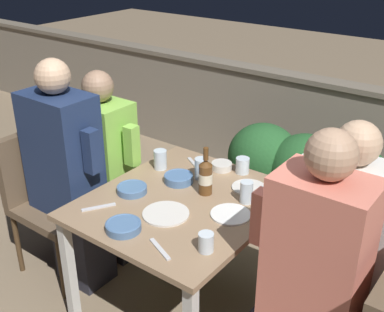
# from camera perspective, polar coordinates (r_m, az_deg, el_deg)

# --- Properties ---
(ground_plane) EXTENTS (16.00, 16.00, 0.00)m
(ground_plane) POSITION_cam_1_polar(r_m,az_deg,el_deg) (2.88, -0.95, -17.29)
(ground_plane) COLOR #847056
(parapet_wall) EXTENTS (9.00, 0.18, 0.91)m
(parapet_wall) POSITION_cam_1_polar(r_m,az_deg,el_deg) (3.98, 15.00, 2.47)
(parapet_wall) COLOR gray
(parapet_wall) RESTS_ON ground_plane
(dining_table) EXTENTS (0.89, 1.01, 0.70)m
(dining_table) POSITION_cam_1_polar(r_m,az_deg,el_deg) (2.51, -1.05, -6.90)
(dining_table) COLOR #937556
(dining_table) RESTS_ON ground_plane
(planter_hedge) EXTENTS (1.15, 0.47, 0.75)m
(planter_hedge) POSITION_cam_1_polar(r_m,az_deg,el_deg) (3.32, 13.17, -3.00)
(planter_hedge) COLOR brown
(planter_hedge) RESTS_ON ground_plane
(chair_left_near) EXTENTS (0.48, 0.47, 0.89)m
(chair_left_near) POSITION_cam_1_polar(r_m,az_deg,el_deg) (3.03, -16.57, -3.63)
(chair_left_near) COLOR brown
(chair_left_near) RESTS_ON ground_plane
(person_navy_jumper) EXTENTS (0.49, 0.26, 1.35)m
(person_navy_jumper) POSITION_cam_1_polar(r_m,az_deg,el_deg) (2.82, -14.43, -2.29)
(person_navy_jumper) COLOR #282833
(person_navy_jumper) RESTS_ON ground_plane
(chair_left_far) EXTENTS (0.48, 0.47, 0.89)m
(chair_left_far) POSITION_cam_1_polar(r_m,az_deg,el_deg) (3.22, -12.34, -1.39)
(chair_left_far) COLOR brown
(chair_left_far) RESTS_ON ground_plane
(person_green_blouse) EXTENTS (0.47, 0.26, 1.22)m
(person_green_blouse) POSITION_cam_1_polar(r_m,az_deg,el_deg) (3.04, -9.89, -1.13)
(person_green_blouse) COLOR #282833
(person_green_blouse) RESTS_ON ground_plane
(person_coral_top) EXTENTS (0.47, 0.26, 1.34)m
(person_coral_top) POSITION_cam_1_polar(r_m,az_deg,el_deg) (2.05, 13.41, -14.08)
(person_coral_top) COLOR #282833
(person_coral_top) RESTS_ON ground_plane
(chair_right_far) EXTENTS (0.48, 0.47, 0.89)m
(chair_right_far) POSITION_cam_1_polar(r_m,az_deg,el_deg) (2.34, 20.92, -13.83)
(chair_right_far) COLOR brown
(chair_right_far) RESTS_ON ground_plane
(person_white_polo) EXTENTS (0.50, 0.26, 1.26)m
(person_white_polo) POSITION_cam_1_polar(r_m,az_deg,el_deg) (2.33, 16.47, -10.43)
(person_white_polo) COLOR #282833
(person_white_polo) RESTS_ON ground_plane
(beer_bottle) EXTENTS (0.07, 0.07, 0.26)m
(beer_bottle) POSITION_cam_1_polar(r_m,az_deg,el_deg) (2.48, 1.62, -2.41)
(beer_bottle) COLOR brown
(beer_bottle) RESTS_ON dining_table
(plate_0) EXTENTS (0.23, 0.23, 0.01)m
(plate_0) POSITION_cam_1_polar(r_m,az_deg,el_deg) (2.35, -3.12, -6.85)
(plate_0) COLOR silver
(plate_0) RESTS_ON dining_table
(plate_1) EXTENTS (0.20, 0.20, 0.01)m
(plate_1) POSITION_cam_1_polar(r_m,az_deg,el_deg) (2.34, 4.60, -6.91)
(plate_1) COLOR white
(plate_1) RESTS_ON dining_table
(plate_2) EXTENTS (0.18, 0.18, 0.01)m
(plate_2) POSITION_cam_1_polar(r_m,az_deg,el_deg) (2.58, 6.77, -3.75)
(plate_2) COLOR silver
(plate_2) RESTS_ON dining_table
(bowl_0) EXTENTS (0.16, 0.16, 0.04)m
(bowl_0) POSITION_cam_1_polar(r_m,az_deg,el_deg) (2.54, -7.13, -3.87)
(bowl_0) COLOR #4C709E
(bowl_0) RESTS_ON dining_table
(bowl_1) EXTENTS (0.16, 0.16, 0.05)m
(bowl_1) POSITION_cam_1_polar(r_m,az_deg,el_deg) (2.62, -1.60, -2.60)
(bowl_1) COLOR #4C709E
(bowl_1) RESTS_ON dining_table
(bowl_2) EXTENTS (0.12, 0.12, 0.04)m
(bowl_2) POSITION_cam_1_polar(r_m,az_deg,el_deg) (2.76, 3.54, -1.13)
(bowl_2) COLOR beige
(bowl_2) RESTS_ON dining_table
(bowl_3) EXTENTS (0.17, 0.17, 0.04)m
(bowl_3) POSITION_cam_1_polar(r_m,az_deg,el_deg) (2.24, -8.14, -8.20)
(bowl_3) COLOR #4C709E
(bowl_3) RESTS_ON dining_table
(glass_cup_0) EXTENTS (0.08, 0.08, 0.09)m
(glass_cup_0) POSITION_cam_1_polar(r_m,az_deg,el_deg) (2.72, 6.01, -1.12)
(glass_cup_0) COLOR silver
(glass_cup_0) RESTS_ON dining_table
(glass_cup_1) EXTENTS (0.08, 0.08, 0.12)m
(glass_cup_1) POSITION_cam_1_polar(r_m,az_deg,el_deg) (2.64, 1.12, -1.48)
(glass_cup_1) COLOR silver
(glass_cup_1) RESTS_ON dining_table
(glass_cup_2) EXTENTS (0.07, 0.07, 0.09)m
(glass_cup_2) POSITION_cam_1_polar(r_m,az_deg,el_deg) (2.08, 1.67, -10.19)
(glass_cup_2) COLOR silver
(glass_cup_2) RESTS_ON dining_table
(glass_cup_3) EXTENTS (0.08, 0.08, 0.11)m
(glass_cup_3) POSITION_cam_1_polar(r_m,az_deg,el_deg) (2.76, -3.78, -0.41)
(glass_cup_3) COLOR silver
(glass_cup_3) RESTS_ON dining_table
(glass_cup_4) EXTENTS (0.07, 0.07, 0.12)m
(glass_cup_4) POSITION_cam_1_polar(r_m,az_deg,el_deg) (2.43, 6.46, -4.28)
(glass_cup_4) COLOR silver
(glass_cup_4) RESTS_ON dining_table
(fork_0) EXTENTS (0.15, 0.11, 0.01)m
(fork_0) POSITION_cam_1_polar(r_m,az_deg,el_deg) (2.82, 0.23, -0.92)
(fork_0) COLOR silver
(fork_0) RESTS_ON dining_table
(fork_1) EXTENTS (0.11, 0.16, 0.01)m
(fork_1) POSITION_cam_1_polar(r_m,az_deg,el_deg) (2.44, -11.01, -5.98)
(fork_1) COLOR silver
(fork_1) RESTS_ON dining_table
(fork_2) EXTENTS (0.16, 0.09, 0.01)m
(fork_2) POSITION_cam_1_polar(r_m,az_deg,el_deg) (2.11, -3.82, -10.95)
(fork_2) COLOR silver
(fork_2) RESTS_ON dining_table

